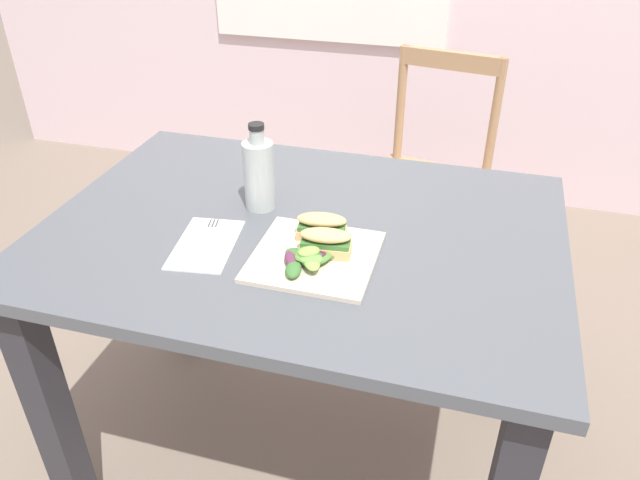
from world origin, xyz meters
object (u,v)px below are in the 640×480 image
at_px(sandwich_half_back, 322,226).
at_px(fork_on_napkin, 208,238).
at_px(sandwich_half_front, 326,242).
at_px(dining_table, 302,278).
at_px(chair_wooden_far, 429,181).
at_px(bottle_cold_brew, 259,178).
at_px(plate_lunch, 315,257).

xyz_separation_m(sandwich_half_back, fork_on_napkin, (-0.23, -0.06, -0.03)).
distance_m(sandwich_half_back, fork_on_napkin, 0.24).
bearing_deg(fork_on_napkin, sandwich_half_front, 1.35).
bearing_deg(dining_table, sandwich_half_front, -50.38).
height_order(chair_wooden_far, sandwich_half_front, chair_wooden_far).
relative_size(dining_table, bottle_cold_brew, 5.56).
distance_m(chair_wooden_far, sandwich_half_back, 0.99).
xyz_separation_m(plate_lunch, sandwich_half_front, (0.02, 0.01, 0.03)).
relative_size(plate_lunch, sandwich_half_front, 2.26).
bearing_deg(sandwich_half_back, bottle_cold_brew, 148.92).
height_order(sandwich_half_front, sandwich_half_back, same).
bearing_deg(dining_table, bottle_cold_brew, 152.01).
relative_size(chair_wooden_far, fork_on_napkin, 4.71).
relative_size(sandwich_half_back, fork_on_napkin, 0.59).
xyz_separation_m(plate_lunch, bottle_cold_brew, (-0.18, 0.17, 0.07)).
distance_m(chair_wooden_far, sandwich_half_front, 1.04).
bearing_deg(plate_lunch, fork_on_napkin, 179.17).
xyz_separation_m(chair_wooden_far, bottle_cold_brew, (-0.31, -0.82, 0.37)).
height_order(chair_wooden_far, sandwich_half_back, chair_wooden_far).
xyz_separation_m(dining_table, chair_wooden_far, (0.20, 0.88, -0.15)).
xyz_separation_m(sandwich_half_front, bottle_cold_brew, (-0.20, 0.16, 0.04)).
distance_m(dining_table, plate_lunch, 0.19).
xyz_separation_m(plate_lunch, fork_on_napkin, (-0.24, 0.00, 0.00)).
xyz_separation_m(dining_table, sandwich_half_front, (0.08, -0.10, 0.18)).
distance_m(dining_table, sandwich_half_front, 0.22).
distance_m(dining_table, chair_wooden_far, 0.92).
bearing_deg(bottle_cold_brew, dining_table, -27.99).
distance_m(chair_wooden_far, bottle_cold_brew, 0.95).
distance_m(plate_lunch, sandwich_half_front, 0.04).
xyz_separation_m(chair_wooden_far, fork_on_napkin, (-0.37, -0.99, 0.30)).
relative_size(dining_table, sandwich_half_front, 10.38).
relative_size(plate_lunch, fork_on_napkin, 1.33).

